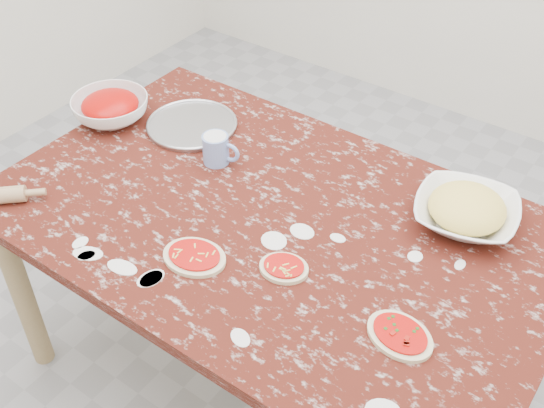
{
  "coord_description": "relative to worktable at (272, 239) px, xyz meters",
  "views": [
    {
      "loc": [
        0.82,
        -1.14,
        1.99
      ],
      "look_at": [
        0.0,
        0.0,
        0.8
      ],
      "focal_mm": 43.82,
      "sensor_mm": 36.0,
      "label": 1
    }
  ],
  "objects": [
    {
      "name": "ground",
      "position": [
        0.0,
        0.0,
        -0.67
      ],
      "size": [
        4.0,
        4.0,
        0.0
      ],
      "primitive_type": "plane",
      "color": "gray"
    },
    {
      "name": "worktable",
      "position": [
        0.0,
        0.0,
        0.0
      ],
      "size": [
        1.6,
        1.0,
        0.75
      ],
      "color": "#3F130C",
      "rests_on": "ground"
    },
    {
      "name": "pizza_tray",
      "position": [
        -0.49,
        0.22,
        0.09
      ],
      "size": [
        0.32,
        0.32,
        0.01
      ],
      "primitive_type": "cylinder",
      "rotation": [
        0.0,
        0.0,
        -0.07
      ],
      "color": "#B2B2B7",
      "rests_on": "worktable"
    },
    {
      "name": "sauce_bowl",
      "position": [
        -0.74,
        0.09,
        0.12
      ],
      "size": [
        0.27,
        0.27,
        0.08
      ],
      "primitive_type": "imported",
      "rotation": [
        0.0,
        0.0,
        -0.04
      ],
      "color": "white",
      "rests_on": "worktable"
    },
    {
      "name": "cheese_bowl",
      "position": [
        0.45,
        0.3,
        0.12
      ],
      "size": [
        0.34,
        0.34,
        0.07
      ],
      "primitive_type": "imported",
      "rotation": [
        0.0,
        0.0,
        0.23
      ],
      "color": "white",
      "rests_on": "worktable"
    },
    {
      "name": "flour_mug",
      "position": [
        -0.29,
        0.11,
        0.13
      ],
      "size": [
        0.12,
        0.08,
        0.1
      ],
      "color": "#7893D4",
      "rests_on": "worktable"
    },
    {
      "name": "pizza_left",
      "position": [
        -0.07,
        -0.25,
        0.09
      ],
      "size": [
        0.19,
        0.16,
        0.02
      ],
      "color": "beige",
      "rests_on": "worktable"
    },
    {
      "name": "pizza_mid",
      "position": [
        0.14,
        -0.15,
        0.09
      ],
      "size": [
        0.15,
        0.14,
        0.02
      ],
      "color": "beige",
      "rests_on": "worktable"
    },
    {
      "name": "pizza_right",
      "position": [
        0.49,
        -0.17,
        0.09
      ],
      "size": [
        0.19,
        0.16,
        0.02
      ],
      "color": "beige",
      "rests_on": "worktable"
    }
  ]
}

